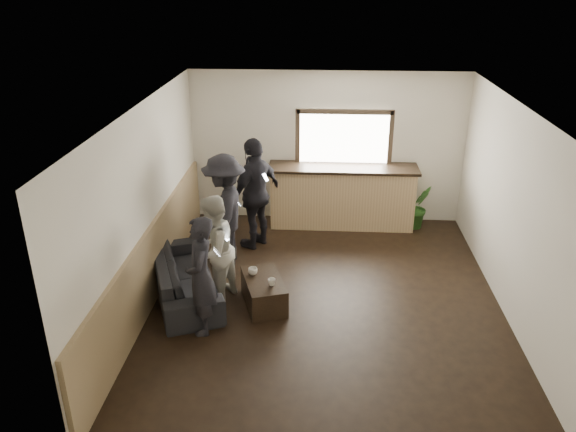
# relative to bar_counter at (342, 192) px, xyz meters

# --- Properties ---
(ground) EXTENTS (5.00, 6.00, 0.01)m
(ground) POSITION_rel_bar_counter_xyz_m (-0.30, -2.70, -0.64)
(ground) COLOR black
(room_shell) EXTENTS (5.01, 6.01, 2.80)m
(room_shell) POSITION_rel_bar_counter_xyz_m (-1.04, -2.70, 0.83)
(room_shell) COLOR silver
(room_shell) RESTS_ON ground
(bar_counter) EXTENTS (2.70, 0.68, 2.13)m
(bar_counter) POSITION_rel_bar_counter_xyz_m (0.00, 0.00, 0.00)
(bar_counter) COLOR tan
(bar_counter) RESTS_ON ground
(sofa) EXTENTS (1.50, 2.21, 0.60)m
(sofa) POSITION_rel_bar_counter_xyz_m (-2.35, -2.64, -0.34)
(sofa) COLOR black
(sofa) RESTS_ON ground
(coffee_table) EXTENTS (0.76, 1.02, 0.40)m
(coffee_table) POSITION_rel_bar_counter_xyz_m (-1.17, -2.83, -0.44)
(coffee_table) COLOR black
(coffee_table) RESTS_ON ground
(cup_a) EXTENTS (0.16, 0.16, 0.10)m
(cup_a) POSITION_rel_bar_counter_xyz_m (-1.34, -2.71, -0.18)
(cup_a) COLOR silver
(cup_a) RESTS_ON coffee_table
(cup_b) EXTENTS (0.12, 0.12, 0.10)m
(cup_b) POSITION_rel_bar_counter_xyz_m (-1.04, -2.99, -0.19)
(cup_b) COLOR silver
(cup_b) RESTS_ON coffee_table
(potted_plant) EXTENTS (0.56, 0.51, 0.83)m
(potted_plant) POSITION_rel_bar_counter_xyz_m (1.41, -0.05, -0.23)
(potted_plant) COLOR #2D6623
(potted_plant) RESTS_ON ground
(person_a) EXTENTS (0.50, 0.63, 1.62)m
(person_a) POSITION_rel_bar_counter_xyz_m (-1.90, -3.51, 0.17)
(person_a) COLOR black
(person_a) RESTS_ON ground
(person_b) EXTENTS (0.86, 0.95, 1.60)m
(person_b) POSITION_rel_bar_counter_xyz_m (-1.88, -2.77, 0.16)
(person_b) COLOR #B3B1A2
(person_b) RESTS_ON ground
(person_c) EXTENTS (0.73, 1.21, 1.83)m
(person_c) POSITION_rel_bar_counter_xyz_m (-1.90, -1.61, 0.27)
(person_c) COLOR black
(person_c) RESTS_ON ground
(person_d) EXTENTS (1.01, 1.20, 1.92)m
(person_d) POSITION_rel_bar_counter_xyz_m (-1.49, -0.95, 0.32)
(person_d) COLOR black
(person_d) RESTS_ON ground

